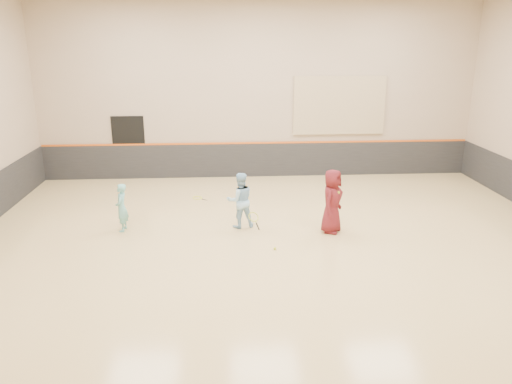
{
  "coord_description": "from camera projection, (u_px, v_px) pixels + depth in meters",
  "views": [
    {
      "loc": [
        -1.23,
        -11.19,
        4.77
      ],
      "look_at": [
        -0.46,
        0.4,
        1.15
      ],
      "focal_mm": 35.0,
      "sensor_mm": 36.0,
      "label": 1
    }
  ],
  "objects": [
    {
      "name": "ball_beside_spare",
      "position": [
        230.0,
        198.0,
        15.33
      ],
      "size": [
        0.07,
        0.07,
        0.07
      ],
      "primitive_type": "sphere",
      "color": "#EBF037",
      "rests_on": "floor"
    },
    {
      "name": "doorway",
      "position": [
        129.0,
        148.0,
        17.25
      ],
      "size": [
        1.1,
        0.05,
        2.2
      ],
      "primitive_type": "cube",
      "color": "black",
      "rests_on": "floor"
    },
    {
      "name": "held_racket",
      "position": [
        253.0,
        217.0,
        12.62
      ],
      "size": [
        0.44,
        0.44,
        0.47
      ],
      "primitive_type": null,
      "color": "gold",
      "rests_on": "instructor"
    },
    {
      "name": "ball_under_racket",
      "position": [
        275.0,
        248.0,
        11.67
      ],
      "size": [
        0.07,
        0.07,
        0.07
      ],
      "primitive_type": "sphere",
      "color": "#C5D431",
      "rests_on": "floor"
    },
    {
      "name": "acoustic_panel",
      "position": [
        339.0,
        105.0,
        17.26
      ],
      "size": [
        3.2,
        0.08,
        2.0
      ],
      "primitive_type": "cube",
      "color": "tan",
      "rests_on": "wall_back"
    },
    {
      "name": "young_man",
      "position": [
        332.0,
        201.0,
        12.55
      ],
      "size": [
        0.85,
        0.95,
        1.64
      ],
      "primitive_type": "imported",
      "rotation": [
        0.0,
        0.0,
        1.05
      ],
      "color": "maroon",
      "rests_on": "floor"
    },
    {
      "name": "ball_in_hand",
      "position": [
        339.0,
        193.0,
        12.3
      ],
      "size": [
        0.07,
        0.07,
        0.07
      ],
      "primitive_type": "sphere",
      "color": "gold",
      "rests_on": "young_man"
    },
    {
      "name": "girl",
      "position": [
        122.0,
        208.0,
        12.67
      ],
      "size": [
        0.31,
        0.46,
        1.25
      ],
      "primitive_type": "imported",
      "rotation": [
        0.0,
        0.0,
        -1.6
      ],
      "color": "#6CBCBC",
      "rests_on": "floor"
    },
    {
      "name": "accent_stripe",
      "position": [
        259.0,
        143.0,
        17.48
      ],
      "size": [
        14.9,
        0.03,
        0.06
      ],
      "primitive_type": "cube",
      "color": "#D85914",
      "rests_on": "wall_back"
    },
    {
      "name": "spare_racket",
      "position": [
        197.0,
        197.0,
        15.41
      ],
      "size": [
        0.66,
        0.66,
        0.07
      ],
      "primitive_type": null,
      "color": "yellow",
      "rests_on": "floor"
    },
    {
      "name": "instructor",
      "position": [
        240.0,
        200.0,
        12.89
      ],
      "size": [
        0.82,
        0.7,
        1.47
      ],
      "primitive_type": "imported",
      "rotation": [
        0.0,
        0.0,
        3.36
      ],
      "color": "#9BCEF0",
      "rests_on": "floor"
    },
    {
      "name": "wainscot_back",
      "position": [
        259.0,
        160.0,
        17.67
      ],
      "size": [
        14.9,
        0.04,
        1.2
      ],
      "primitive_type": "cube",
      "color": "#232326",
      "rests_on": "floor"
    },
    {
      "name": "room",
      "position": [
        276.0,
        210.0,
        11.92
      ],
      "size": [
        15.04,
        12.04,
        6.22
      ],
      "color": "tan",
      "rests_on": "ground"
    }
  ]
}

